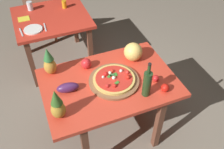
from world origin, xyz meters
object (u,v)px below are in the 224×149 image
object	(u,v)px
pizza_board	(114,81)
wine_bottle	(147,83)
pizza	(114,79)
dinner_plate	(33,29)
melon	(133,52)
fork_utensil	(21,32)
drinking_glass_juice	(64,4)
drinking_glass_water	(30,6)
display_table	(109,88)
tomato_near_board	(165,88)
pineapple_right	(57,105)
napkin_folded	(24,19)
background_table	(52,24)
bell_pepper	(86,64)
dining_chair	(41,12)
tomato_beside_pepper	(156,78)
pineapple_left	(49,62)
knife_utensil	(45,27)
eggplant	(68,88)

from	to	relation	value
pizza_board	wine_bottle	bearing A→B (deg)	-50.21
pizza	dinner_plate	bearing A→B (deg)	116.13
melon	fork_utensil	distance (m)	1.37
drinking_glass_juice	drinking_glass_water	distance (m)	0.45
display_table	tomato_near_board	world-z (taller)	tomato_near_board
wine_bottle	melon	xyz separation A→B (m)	(0.10, 0.48, -0.04)
drinking_glass_juice	pineapple_right	bearing A→B (deg)	-105.29
napkin_folded	melon	bearing A→B (deg)	-52.22
display_table	drinking_glass_water	xyz separation A→B (m)	(-0.48, 1.63, 0.15)
background_table	bell_pepper	world-z (taller)	bell_pepper
dining_chair	napkin_folded	bearing A→B (deg)	82.30
melon	napkin_folded	world-z (taller)	melon
background_table	pizza	world-z (taller)	pizza
pizza	dinner_plate	world-z (taller)	pizza
tomato_near_board	dining_chair	bearing A→B (deg)	107.84
pizza_board	tomato_beside_pepper	bearing A→B (deg)	-19.91
pineapple_left	bell_pepper	world-z (taller)	pineapple_left
background_table	pineapple_left	xyz separation A→B (m)	(-0.21, -1.05, 0.24)
knife_utensil	tomato_beside_pepper	bearing A→B (deg)	-55.13
display_table	dinner_plate	distance (m)	1.26
pizza_board	tomato_near_board	size ratio (longest dim) A/B	6.18
pizza_board	bell_pepper	bearing A→B (deg)	121.55
eggplant	napkin_folded	world-z (taller)	eggplant
dinner_plate	napkin_folded	bearing A→B (deg)	103.81
drinking_glass_juice	drinking_glass_water	world-z (taller)	drinking_glass_water
drinking_glass_water	dinner_plate	xyz separation A→B (m)	(-0.05, -0.50, -0.05)
display_table	pizza_board	distance (m)	0.12
knife_utensil	drinking_glass_juice	bearing A→B (deg)	51.99
display_table	dining_chair	bearing A→B (deg)	99.10
wine_bottle	drinking_glass_juice	xyz separation A→B (m)	(-0.29, 1.79, -0.09)
bell_pepper	drinking_glass_juice	world-z (taller)	bell_pepper
fork_utensil	napkin_folded	world-z (taller)	fork_utensil
dining_chair	drinking_glass_water	size ratio (longest dim) A/B	7.40
eggplant	melon	bearing A→B (deg)	14.61
melon	drinking_glass_juice	bearing A→B (deg)	106.69
dining_chair	bell_pepper	xyz separation A→B (m)	(0.19, -1.76, 0.32)
wine_bottle	tomato_beside_pepper	world-z (taller)	wine_bottle
eggplant	pineapple_left	bearing A→B (deg)	106.97
wine_bottle	dinner_plate	xyz separation A→B (m)	(-0.77, 1.40, -0.13)
napkin_folded	drinking_glass_water	bearing A→B (deg)	60.07
wine_bottle	napkin_folded	world-z (taller)	wine_bottle
fork_utensil	knife_utensil	xyz separation A→B (m)	(0.28, 0.00, 0.00)
pizza	dining_chair	bearing A→B (deg)	100.20
dining_chair	tomato_beside_pepper	world-z (taller)	dining_chair
pineapple_left	pineapple_right	world-z (taller)	pineapple_right
pineapple_left	drinking_glass_juice	xyz separation A→B (m)	(0.43, 1.20, -0.08)
pineapple_left	fork_utensil	xyz separation A→B (m)	(-0.19, 0.82, -0.13)
dining_chair	fork_utensil	distance (m)	0.99
display_table	background_table	distance (m)	1.40
fork_utensil	napkin_folded	size ratio (longest dim) A/B	1.29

